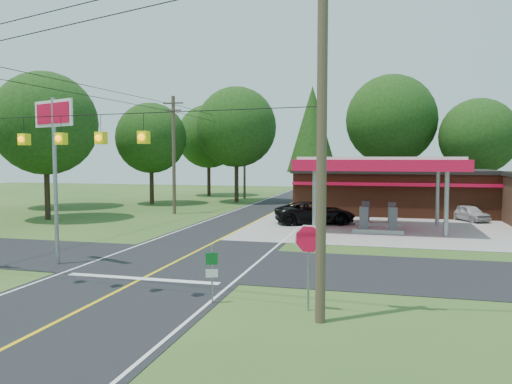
% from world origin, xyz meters
% --- Properties ---
extents(ground, '(120.00, 120.00, 0.00)m').
position_xyz_m(ground, '(0.00, 0.00, 0.00)').
color(ground, '#2B511C').
rests_on(ground, ground).
extents(main_highway, '(8.00, 120.00, 0.02)m').
position_xyz_m(main_highway, '(0.00, 0.00, 0.01)').
color(main_highway, black).
rests_on(main_highway, ground).
extents(cross_road, '(70.00, 7.00, 0.02)m').
position_xyz_m(cross_road, '(0.00, 0.00, 0.01)').
color(cross_road, black).
rests_on(cross_road, ground).
extents(lane_center_yellow, '(0.15, 110.00, 0.00)m').
position_xyz_m(lane_center_yellow, '(0.00, 0.00, 0.03)').
color(lane_center_yellow, yellow).
rests_on(lane_center_yellow, main_highway).
extents(gas_canopy, '(10.60, 7.40, 4.88)m').
position_xyz_m(gas_canopy, '(9.00, 13.00, 4.27)').
color(gas_canopy, gray).
rests_on(gas_canopy, ground).
extents(convenience_store, '(16.40, 7.55, 3.80)m').
position_xyz_m(convenience_store, '(10.00, 22.98, 1.92)').
color(convenience_store, '#5C2C1A').
rests_on(convenience_store, ground).
extents(utility_pole_near_right, '(1.80, 0.30, 11.50)m').
position_xyz_m(utility_pole_near_right, '(7.50, -7.00, 5.96)').
color(utility_pole_near_right, '#473828').
rests_on(utility_pole_near_right, ground).
extents(utility_pole_far_left, '(1.80, 0.30, 10.00)m').
position_xyz_m(utility_pole_far_left, '(-8.00, 18.00, 5.20)').
color(utility_pole_far_left, '#473828').
rests_on(utility_pole_far_left, ground).
extents(utility_pole_north, '(0.30, 0.30, 9.50)m').
position_xyz_m(utility_pole_north, '(-6.50, 35.00, 4.75)').
color(utility_pole_north, '#473828').
rests_on(utility_pole_north, ground).
extents(overhead_beacons, '(17.04, 2.04, 1.03)m').
position_xyz_m(overhead_beacons, '(-1.00, -6.00, 6.21)').
color(overhead_beacons, black).
rests_on(overhead_beacons, ground).
extents(treeline_backdrop, '(70.27, 51.59, 13.30)m').
position_xyz_m(treeline_backdrop, '(0.82, 24.01, 7.49)').
color(treeline_backdrop, '#332316').
rests_on(treeline_backdrop, ground).
extents(suv_car, '(7.36, 7.36, 1.61)m').
position_xyz_m(suv_car, '(4.50, 14.50, 0.81)').
color(suv_car, black).
rests_on(suv_car, ground).
extents(sedan_car, '(4.86, 4.86, 1.22)m').
position_xyz_m(sedan_car, '(15.67, 19.00, 0.61)').
color(sedan_car, silver).
rests_on(sedan_car, ground).
extents(big_stop_sign, '(2.61, 1.09, 7.48)m').
position_xyz_m(big_stop_sign, '(-5.00, -2.01, 5.63)').
color(big_stop_sign, gray).
rests_on(big_stop_sign, ground).
extents(octagonal_stop_sign, '(0.94, 0.19, 2.76)m').
position_xyz_m(octagonal_stop_sign, '(7.00, -6.01, 2.08)').
color(octagonal_stop_sign, gray).
rests_on(octagonal_stop_sign, ground).
extents(route_sign_post, '(0.39, 0.17, 1.96)m').
position_xyz_m(route_sign_post, '(3.80, -6.02, 1.16)').
color(route_sign_post, gray).
rests_on(route_sign_post, ground).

